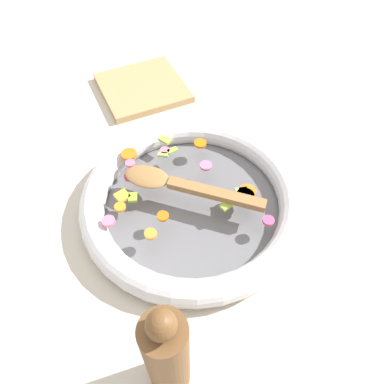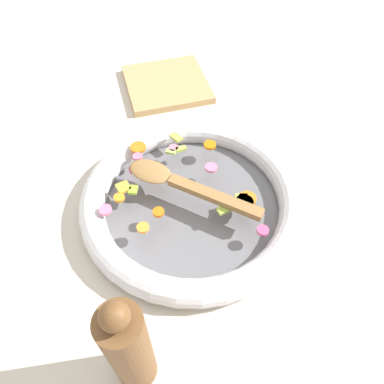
# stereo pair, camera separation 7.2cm
# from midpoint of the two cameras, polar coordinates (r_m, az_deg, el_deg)

# --- Properties ---
(ground_plane) EXTENTS (4.00, 4.00, 0.00)m
(ground_plane) POSITION_cam_midpoint_polar(r_m,az_deg,el_deg) (0.76, 2.71, -2.52)
(ground_plane) COLOR beige
(skillet) EXTENTS (0.44, 0.44, 0.05)m
(skillet) POSITION_cam_midpoint_polar(r_m,az_deg,el_deg) (0.74, 2.77, -1.52)
(skillet) COLOR slate
(skillet) RESTS_ON ground_plane
(chopped_vegetables) EXTENTS (0.31, 0.30, 0.01)m
(chopped_vegetables) POSITION_cam_midpoint_polar(r_m,az_deg,el_deg) (0.74, 0.80, 1.59)
(chopped_vegetables) COLOR orange
(chopped_vegetables) RESTS_ON skillet
(wooden_spoon) EXTENTS (0.22, 0.23, 0.01)m
(wooden_spoon) POSITION_cam_midpoint_polar(r_m,az_deg,el_deg) (0.72, 0.80, 1.29)
(wooden_spoon) COLOR olive
(wooden_spoon) RESTS_ON chopped_vegetables
(pepper_mill) EXTENTS (0.06, 0.06, 0.24)m
(pepper_mill) POSITION_cam_midpoint_polar(r_m,az_deg,el_deg) (0.53, -5.47, -22.90)
(pepper_mill) COLOR brown
(pepper_mill) RESTS_ON ground_plane
(cutting_board) EXTENTS (0.21, 0.21, 0.02)m
(cutting_board) POSITION_cam_midpoint_polar(r_m,az_deg,el_deg) (1.05, -1.83, 16.02)
(cutting_board) COLOR tan
(cutting_board) RESTS_ON ground_plane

